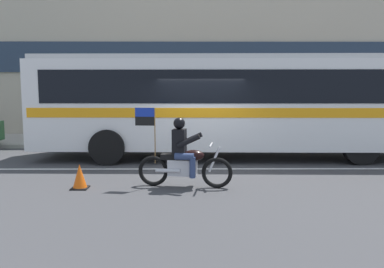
{
  "coord_description": "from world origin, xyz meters",
  "views": [
    {
      "loc": [
        -0.33,
        -10.81,
        2.13
      ],
      "look_at": [
        -0.26,
        -0.88,
        1.01
      ],
      "focal_mm": 35.06,
      "sensor_mm": 36.0,
      "label": 1
    }
  ],
  "objects_px": {
    "traffic_cone": "(80,177)",
    "transit_bus": "(237,100)",
    "motorcycle_with_rider": "(184,158)",
    "fire_hydrant": "(61,134)"
  },
  "relations": [
    {
      "from": "traffic_cone",
      "to": "transit_bus",
      "type": "bearing_deg",
      "value": 44.54
    },
    {
      "from": "transit_bus",
      "to": "motorcycle_with_rider",
      "type": "xyz_separation_m",
      "value": [
        -1.67,
        -3.76,
        -1.22
      ]
    },
    {
      "from": "motorcycle_with_rider",
      "to": "fire_hydrant",
      "type": "bearing_deg",
      "value": 128.05
    },
    {
      "from": "transit_bus",
      "to": "traffic_cone",
      "type": "distance_m",
      "value": 5.79
    },
    {
      "from": "motorcycle_with_rider",
      "to": "fire_hydrant",
      "type": "relative_size",
      "value": 2.91
    },
    {
      "from": "motorcycle_with_rider",
      "to": "fire_hydrant",
      "type": "height_order",
      "value": "motorcycle_with_rider"
    },
    {
      "from": "transit_bus",
      "to": "motorcycle_with_rider",
      "type": "height_order",
      "value": "transit_bus"
    },
    {
      "from": "fire_hydrant",
      "to": "motorcycle_with_rider",
      "type": "bearing_deg",
      "value": -51.95
    },
    {
      "from": "motorcycle_with_rider",
      "to": "traffic_cone",
      "type": "xyz_separation_m",
      "value": [
        -2.29,
        -0.14,
        -0.41
      ]
    },
    {
      "from": "transit_bus",
      "to": "motorcycle_with_rider",
      "type": "bearing_deg",
      "value": -113.92
    }
  ]
}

